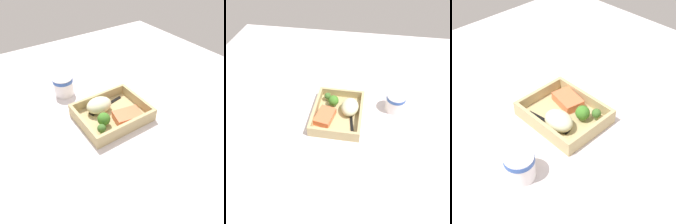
% 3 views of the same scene
% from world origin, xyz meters
% --- Properties ---
extents(ground_plane, '(1.60, 1.60, 0.02)m').
position_xyz_m(ground_plane, '(0.00, 0.00, -0.01)').
color(ground_plane, silver).
extents(takeout_tray, '(0.25, 0.21, 0.01)m').
position_xyz_m(takeout_tray, '(0.00, 0.00, 0.01)').
color(takeout_tray, tan).
rests_on(takeout_tray, ground_plane).
extents(tray_rim, '(0.25, 0.21, 0.04)m').
position_xyz_m(tray_rim, '(0.00, 0.00, 0.03)').
color(tray_rim, tan).
rests_on(tray_rim, takeout_tray).
extents(salmon_fillet, '(0.11, 0.09, 0.03)m').
position_xyz_m(salmon_fillet, '(-0.03, 0.05, 0.03)').
color(salmon_fillet, '#F26E43').
rests_on(salmon_fillet, takeout_tray).
extents(mashed_potatoes, '(0.10, 0.07, 0.06)m').
position_xyz_m(mashed_potatoes, '(0.03, -0.05, 0.04)').
color(mashed_potatoes, beige).
rests_on(mashed_potatoes, takeout_tray).
extents(broccoli_floret_1, '(0.05, 0.05, 0.05)m').
position_xyz_m(broccoli_floret_1, '(0.05, 0.03, 0.04)').
color(broccoli_floret_1, '#7D9A5C').
rests_on(broccoli_floret_1, takeout_tray).
extents(broccoli_floret_2, '(0.03, 0.03, 0.04)m').
position_xyz_m(broccoli_floret_2, '(0.08, 0.06, 0.04)').
color(broccoli_floret_2, '#789659').
rests_on(broccoli_floret_2, takeout_tray).
extents(fork, '(0.16, 0.04, 0.00)m').
position_xyz_m(fork, '(-0.00, -0.06, 0.01)').
color(fork, black).
rests_on(fork, takeout_tray).
extents(paper_cup, '(0.08, 0.08, 0.08)m').
position_xyz_m(paper_cup, '(0.08, -0.24, 0.05)').
color(paper_cup, white).
rests_on(paper_cup, ground_plane).
extents(receipt_slip, '(0.12, 0.13, 0.00)m').
position_xyz_m(receipt_slip, '(0.23, -0.06, 0.00)').
color(receipt_slip, white).
rests_on(receipt_slip, ground_plane).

